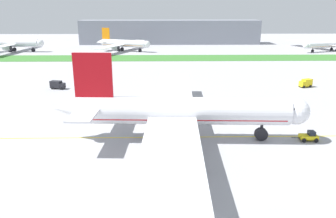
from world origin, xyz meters
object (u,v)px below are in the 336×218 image
pushback_tug (309,136)px  parked_airliner_far_left (14,43)px  ground_crew_wingwalker_port (183,172)px  service_truck_baggage_loader (306,83)px  parked_airliner_far_right (332,44)px  service_truck_catering_van (100,84)px  airliner_foreground (179,111)px  parked_airliner_far_centre (123,43)px  service_truck_fuel_bowser (57,85)px

pushback_tug → parked_airliner_far_left: parked_airliner_far_left is taller
pushback_tug → ground_crew_wingwalker_port: 31.77m
pushback_tug → parked_airliner_far_left: (-125.20, 150.53, 4.46)m
ground_crew_wingwalker_port → service_truck_baggage_loader: (47.75, 64.26, 0.54)m
ground_crew_wingwalker_port → parked_airliner_far_left: parked_airliner_far_left is taller
service_truck_baggage_loader → parked_airliner_far_right: (59.87, 100.85, 2.86)m
parked_airliner_far_right → service_truck_catering_van: bearing=-142.7°
airliner_foreground → parked_airliner_far_centre: (-28.71, 150.98, -1.27)m
service_truck_fuel_bowser → service_truck_catering_van: 14.60m
parked_airliner_far_left → parked_airliner_far_centre: 69.01m
airliner_foreground → parked_airliner_far_left: airliner_foreground is taller
pushback_tug → parked_airliner_far_right: size_ratio=0.07×
parked_airliner_far_right → parked_airliner_far_centre: bearing=178.9°
pushback_tug → service_truck_catering_van: size_ratio=0.99×
pushback_tug → ground_crew_wingwalker_port: bearing=-150.9°
service_truck_baggage_loader → parked_airliner_far_right: bearing=59.3°
service_truck_catering_van → parked_airliner_far_left: (-72.44, 101.91, 3.86)m
service_truck_catering_van → parked_airliner_far_left: 125.09m
ground_crew_wingwalker_port → parked_airliner_far_centre: size_ratio=0.03×
airliner_foreground → service_truck_baggage_loader: bearing=45.1°
service_truck_baggage_loader → parked_airliner_far_centre: (-76.19, 103.37, 3.42)m
airliner_foreground → parked_airliner_far_left: size_ratio=1.45×
airliner_foreground → parked_airliner_far_left: bearing=123.2°
service_truck_catering_van → parked_airliner_far_centre: parked_airliner_far_centre is taller
airliner_foreground → ground_crew_wingwalker_port: 17.45m
airliner_foreground → parked_airliner_far_right: size_ratio=1.13×
service_truck_catering_van → parked_airliner_far_centre: size_ratio=0.10×
parked_airliner_far_left → parked_airliner_far_centre: size_ratio=1.01×
ground_crew_wingwalker_port → parked_airliner_far_left: 192.49m
ground_crew_wingwalker_port → parked_airliner_far_right: (107.62, 165.11, 3.40)m
ground_crew_wingwalker_port → pushback_tug: bearing=29.1°
ground_crew_wingwalker_port → parked_airliner_far_left: bearing=120.4°
airliner_foreground → service_truck_catering_van: (-25.26, 47.40, -4.67)m
airliner_foreground → pushback_tug: bearing=-2.5°
parked_airliner_far_right → service_truck_fuel_bowser: bearing=-145.3°
parked_airliner_far_centre → service_truck_fuel_bowser: bearing=-96.1°
ground_crew_wingwalker_port → service_truck_baggage_loader: size_ratio=0.34×
pushback_tug → service_truck_fuel_bowser: service_truck_fuel_bowser is taller
ground_crew_wingwalker_port → parked_airliner_far_centre: 170.07m
airliner_foreground → ground_crew_wingwalker_port: bearing=-91.0°
service_truck_baggage_loader → ground_crew_wingwalker_port: bearing=-126.6°
pushback_tug → parked_airliner_far_centre: (-56.21, 152.20, 4.01)m
service_truck_catering_van → service_truck_fuel_bowser: bearing=-177.2°
service_truck_baggage_loader → parked_airliner_far_left: size_ratio=0.09×
service_truck_baggage_loader → airliner_foreground: bearing=-134.9°
service_truck_catering_van → parked_airliner_far_right: bearing=37.3°
airliner_foreground → ground_crew_wingwalker_port: size_ratio=50.64×
parked_airliner_far_centre → parked_airliner_far_right: bearing=-1.1°
airliner_foreground → service_truck_baggage_loader: airliner_foreground is taller
parked_airliner_far_centre → service_truck_baggage_loader: bearing=-53.6°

